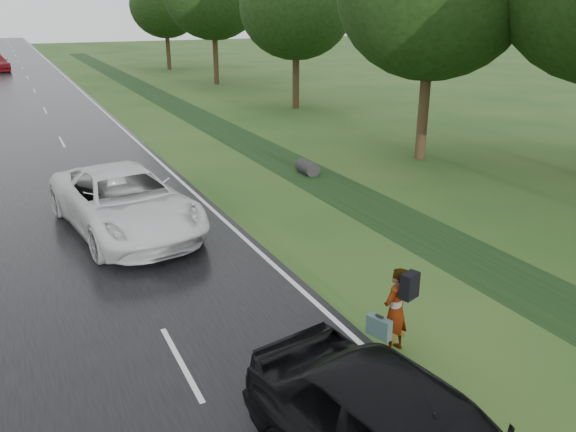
% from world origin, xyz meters
% --- Properties ---
extents(edge_stripe_east, '(0.12, 180.00, 0.01)m').
position_xyz_m(edge_stripe_east, '(6.75, 45.00, 0.04)').
color(edge_stripe_east, silver).
rests_on(edge_stripe_east, road).
extents(drainage_ditch, '(2.20, 120.00, 0.56)m').
position_xyz_m(drainage_ditch, '(11.50, 18.71, 0.04)').
color(drainage_ditch, black).
rests_on(drainage_ditch, ground).
extents(tree_east_c, '(7.00, 7.00, 9.29)m').
position_xyz_m(tree_east_c, '(18.20, 24.00, 6.14)').
color(tree_east_c, '#3D2A19').
rests_on(tree_east_c, ground).
extents(tree_east_f, '(7.20, 7.20, 9.62)m').
position_xyz_m(tree_east_f, '(17.50, 52.00, 6.37)').
color(tree_east_f, '#3D2A19').
rests_on(tree_east_f, ground).
extents(pedestrian, '(0.89, 0.69, 1.71)m').
position_xyz_m(pedestrian, '(7.18, -1.37, 0.88)').
color(pedestrian, '#A5998C').
rests_on(pedestrian, ground).
extents(white_pickup, '(3.76, 6.70, 1.77)m').
position_xyz_m(white_pickup, '(3.97, 7.01, 0.92)').
color(white_pickup, white).
rests_on(white_pickup, road).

